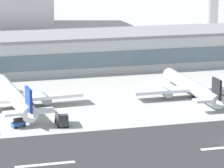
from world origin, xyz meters
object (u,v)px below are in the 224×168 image
object	(u,v)px
service_box_truck_1	(62,118)
terminal_building	(73,51)
airliner_navy_tail_gate_0	(15,98)
service_baggage_tug_0	(18,123)
airliner_black_tail_gate_1	(193,88)

from	to	relation	value
service_box_truck_1	terminal_building	bearing A→B (deg)	166.88
airliner_navy_tail_gate_0	service_baggage_tug_0	distance (m)	17.06
airliner_navy_tail_gate_0	service_baggage_tug_0	size ratio (longest dim) A/B	12.46
airliner_navy_tail_gate_0	airliner_black_tail_gate_1	world-z (taller)	airliner_navy_tail_gate_0
airliner_navy_tail_gate_0	airliner_black_tail_gate_1	xyz separation A→B (m)	(49.77, -1.18, -0.19)
terminal_building	service_box_truck_1	bearing A→B (deg)	-104.37
terminal_building	airliner_navy_tail_gate_0	xyz separation A→B (m)	(-25.84, -48.40, -3.13)
airliner_black_tail_gate_1	airliner_navy_tail_gate_0	bearing A→B (deg)	88.94
airliner_black_tail_gate_1	service_baggage_tug_0	xyz separation A→B (m)	(-51.19, -15.71, -1.72)
airliner_navy_tail_gate_0	service_box_truck_1	world-z (taller)	airliner_navy_tail_gate_0
terminal_building	airliner_black_tail_gate_1	size ratio (longest dim) A/B	4.39
airliner_navy_tail_gate_0	service_baggage_tug_0	bearing A→B (deg)	170.62
airliner_navy_tail_gate_0	service_box_truck_1	xyz separation A→B (m)	(8.87, -17.80, -1.17)
service_box_truck_1	airliner_black_tail_gate_1	bearing A→B (deg)	113.37
airliner_navy_tail_gate_0	service_box_truck_1	bearing A→B (deg)	-158.08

